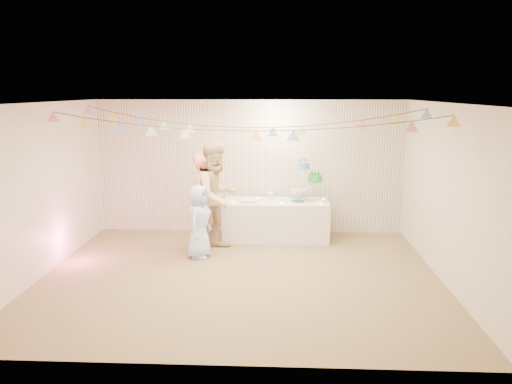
{
  "coord_description": "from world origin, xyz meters",
  "views": [
    {
      "loc": [
        0.57,
        -7.14,
        2.78
      ],
      "look_at": [
        0.2,
        0.8,
        1.15
      ],
      "focal_mm": 35.0,
      "sensor_mm": 36.0,
      "label": 1
    }
  ],
  "objects_px": {
    "person_adult_b": "(217,197)",
    "person_child": "(199,221)",
    "cake_stand": "(306,180)",
    "person_adult_a": "(206,202)",
    "table": "(276,220)"
  },
  "relations": [
    {
      "from": "person_adult_b",
      "to": "person_child",
      "type": "relative_size",
      "value": 1.55
    },
    {
      "from": "table",
      "to": "person_adult_a",
      "type": "bearing_deg",
      "value": -151.79
    },
    {
      "from": "cake_stand",
      "to": "person_adult_a",
      "type": "relative_size",
      "value": 0.44
    },
    {
      "from": "person_adult_b",
      "to": "person_adult_a",
      "type": "bearing_deg",
      "value": 115.32
    },
    {
      "from": "person_child",
      "to": "table",
      "type": "bearing_deg",
      "value": -36.2
    },
    {
      "from": "table",
      "to": "person_adult_a",
      "type": "height_order",
      "value": "person_adult_a"
    },
    {
      "from": "table",
      "to": "cake_stand",
      "type": "height_order",
      "value": "cake_stand"
    },
    {
      "from": "cake_stand",
      "to": "person_adult_a",
      "type": "xyz_separation_m",
      "value": [
        -1.78,
        -0.71,
        -0.27
      ]
    },
    {
      "from": "person_adult_b",
      "to": "person_child",
      "type": "height_order",
      "value": "person_adult_b"
    },
    {
      "from": "person_adult_b",
      "to": "table",
      "type": "bearing_deg",
      "value": -16.3
    },
    {
      "from": "person_adult_a",
      "to": "table",
      "type": "bearing_deg",
      "value": -44.44
    },
    {
      "from": "cake_stand",
      "to": "person_child",
      "type": "bearing_deg",
      "value": -147.65
    },
    {
      "from": "person_child",
      "to": "person_adult_a",
      "type": "bearing_deg",
      "value": 6.54
    },
    {
      "from": "cake_stand",
      "to": "person_child",
      "type": "height_order",
      "value": "cake_stand"
    },
    {
      "from": "table",
      "to": "person_child",
      "type": "bearing_deg",
      "value": -139.09
    }
  ]
}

